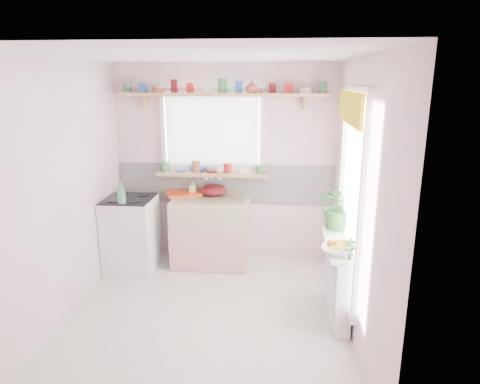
{
  "coord_description": "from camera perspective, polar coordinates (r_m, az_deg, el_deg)",
  "views": [
    {
      "loc": [
        0.69,
        -3.74,
        2.32
      ],
      "look_at": [
        0.29,
        0.55,
        1.16
      ],
      "focal_mm": 32.0,
      "sensor_mm": 36.0,
      "label": 1
    }
  ],
  "objects": [
    {
      "name": "dish_tray",
      "position": [
        5.57,
        -7.48,
        -0.15
      ],
      "size": [
        0.52,
        0.46,
        0.04
      ],
      "primitive_type": "cube",
      "rotation": [
        0.0,
        0.0,
        0.41
      ],
      "color": "#F64C15",
      "rests_on": "sink_unit"
    },
    {
      "name": "pine_shelf",
      "position": [
        5.26,
        -2.3,
        12.86
      ],
      "size": [
        2.52,
        0.24,
        0.04
      ],
      "primitive_type": "cube",
      "color": "tan",
      "rests_on": "room"
    },
    {
      "name": "cooker",
      "position": [
        5.44,
        -14.32,
        -5.42
      ],
      "size": [
        0.58,
        0.58,
        0.93
      ],
      "color": "white",
      "rests_on": "ground"
    },
    {
      "name": "herb_pot",
      "position": [
        3.88,
        14.5,
        -7.37
      ],
      "size": [
        0.11,
        0.08,
        0.2
      ],
      "primitive_type": "imported",
      "rotation": [
        0.0,
        0.0,
        0.13
      ],
      "color": "#315D25",
      "rests_on": "radiator_ledge"
    },
    {
      "name": "sill_cup",
      "position": [
        5.37,
        -2.8,
        3.09
      ],
      "size": [
        0.16,
        0.16,
        0.1
      ],
      "primitive_type": "imported",
      "rotation": [
        0.0,
        0.0,
        -0.35
      ],
      "color": "beige",
      "rests_on": "windowsill"
    },
    {
      "name": "windowsill",
      "position": [
        5.42,
        -3.75,
        2.44
      ],
      "size": [
        1.4,
        0.22,
        0.04
      ],
      "primitive_type": "cube",
      "color": "tan",
      "rests_on": "room"
    },
    {
      "name": "radiator_ledge",
      "position": [
        4.43,
        12.88,
        -11.11
      ],
      "size": [
        0.22,
        0.95,
        0.78
      ],
      "color": "white",
      "rests_on": "ground"
    },
    {
      "name": "sill_crockery",
      "position": [
        5.41,
        -3.95,
        3.22
      ],
      "size": [
        1.35,
        0.11,
        0.12
      ],
      "color": "#3F7F4C",
      "rests_on": "windowsill"
    },
    {
      "name": "cooker_bottle",
      "position": [
        5.07,
        -15.57,
        -0.05
      ],
      "size": [
        0.11,
        0.11,
        0.26
      ],
      "primitive_type": "imported",
      "rotation": [
        0.0,
        0.0,
        -0.04
      ],
      "color": "#44885A",
      "rests_on": "cooker"
    },
    {
      "name": "sill_bowl",
      "position": [
        5.5,
        -5.5,
        3.15
      ],
      "size": [
        0.27,
        0.27,
        0.07
      ],
      "primitive_type": "imported",
      "rotation": [
        0.0,
        0.0,
        0.31
      ],
      "color": "#3854B6",
      "rests_on": "windowsill"
    },
    {
      "name": "room",
      "position": [
        4.7,
        4.83,
        3.33
      ],
      "size": [
        3.2,
        3.2,
        3.2
      ],
      "color": "silver",
      "rests_on": "ground"
    },
    {
      "name": "shelf_crockery",
      "position": [
        5.26,
        -2.51,
        13.67
      ],
      "size": [
        2.47,
        0.11,
        0.12
      ],
      "color": "#3F7F4C",
      "rests_on": "pine_shelf"
    },
    {
      "name": "jade_plant",
      "position": [
        4.57,
        13.12,
        -1.75
      ],
      "size": [
        0.48,
        0.42,
        0.51
      ],
      "primitive_type": "imported",
      "rotation": [
        0.0,
        0.0,
        0.05
      ],
      "color": "#346B2A",
      "rests_on": "radiator_ledge"
    },
    {
      "name": "sink_unit",
      "position": [
        5.44,
        -3.93,
        -5.28
      ],
      "size": [
        0.95,
        0.65,
        1.11
      ],
      "color": "white",
      "rests_on": "ground"
    },
    {
      "name": "colander",
      "position": [
        5.49,
        -3.53,
        0.27
      ],
      "size": [
        0.42,
        0.42,
        0.15
      ],
      "primitive_type": "ellipsoid",
      "rotation": [
        0.0,
        0.0,
        0.38
      ],
      "color": "#5D1014",
      "rests_on": "sink_unit"
    },
    {
      "name": "soap_bottle_sink",
      "position": [
        5.53,
        -6.36,
        0.59
      ],
      "size": [
        0.1,
        0.1,
        0.2
      ],
      "primitive_type": "imported",
      "rotation": [
        0.0,
        0.0,
        0.17
      ],
      "color": "#CCBE5B",
      "rests_on": "sink_unit"
    },
    {
      "name": "shelf_vase",
      "position": [
        5.16,
        1.55,
        13.89
      ],
      "size": [
        0.19,
        0.19,
        0.15
      ],
      "primitive_type": "imported",
      "rotation": [
        0.0,
        0.0,
        0.37
      ],
      "color": "#96462E",
      "rests_on": "pine_shelf"
    },
    {
      "name": "fruit_bowl",
      "position": [
        3.99,
        12.75,
        -7.63
      ],
      "size": [
        0.31,
        0.31,
        0.07
      ],
      "primitive_type": "imported",
      "rotation": [
        0.0,
        0.0,
        -0.14
      ],
      "color": "silver",
      "rests_on": "radiator_ledge"
    },
    {
      "name": "fruit",
      "position": [
        3.97,
        12.87,
        -6.82
      ],
      "size": [
        0.2,
        0.14,
        0.1
      ],
      "color": "orange",
      "rests_on": "fruit_bowl"
    }
  ]
}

